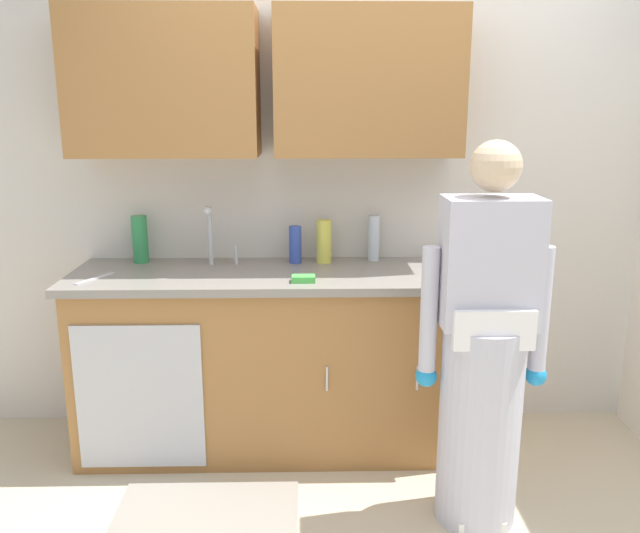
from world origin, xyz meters
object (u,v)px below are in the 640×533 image
Objects in this scene: sink at (215,274)px; bottle_dish_liquid at (324,241)px; person_at_sink at (483,368)px; bottle_water_short at (373,238)px; cup_by_sink at (446,258)px; knife_on_counter at (95,279)px; sponge at (303,279)px; bottle_cleaner_spray at (140,239)px; bottle_soap at (295,245)px.

sink is 0.59m from bottle_dish_liquid.
bottle_water_short is at bearing 112.53° from person_at_sink.
bottle_dish_liquid reaches higher than cup_by_sink.
sponge reaches higher than knife_on_counter.
bottle_water_short is at bearing 11.26° from bottle_dish_liquid.
bottle_dish_liquid reaches higher than sponge.
cup_by_sink is at bearing 124.52° from knife_on_counter.
sponge is (-0.37, -0.44, -0.11)m from bottle_water_short.
bottle_cleaner_spray is at bearing -174.99° from knife_on_counter.
cup_by_sink is (0.63, -0.08, -0.07)m from bottle_dish_liquid.
sink is at bearing -164.47° from bottle_water_short.
bottle_water_short is (0.81, 0.23, 0.14)m from sink.
cup_by_sink is (1.18, 0.09, 0.06)m from sink.
bottle_cleaner_spray is 1.60m from cup_by_sink.
cup_by_sink is 0.74× the size of sponge.
sink is 6.12× the size of cup_by_sink.
bottle_soap is at bearing 96.46° from sponge.
sink is 2.20× the size of bottle_dish_liquid.
sink is at bearing -25.83° from bottle_cleaner_spray.
bottle_dish_liquid is at bearing 132.90° from knife_on_counter.
bottle_soap is at bearing -172.71° from bottle_water_short.
bottle_water_short is (0.26, 0.05, 0.01)m from bottle_dish_liquid.
bottle_soap is 0.15m from bottle_dish_liquid.
bottle_dish_liquid is at bearing -1.66° from bottle_cleaner_spray.
sink is 1.18m from cup_by_sink.
cup_by_sink is 0.34× the size of knife_on_counter.
bottle_cleaner_spray is 0.39m from knife_on_counter.
bottle_dish_liquid is at bearing 126.87° from person_at_sink.
knife_on_counter is (-0.95, -0.32, -0.09)m from bottle_soap.
sink reaches higher than bottle_soap.
sink is at bearing -175.70° from cup_by_sink.
person_at_sink is at bearing -67.47° from bottle_water_short.
bottle_dish_liquid is at bearing 17.51° from sink.
knife_on_counter is (-0.55, -0.14, 0.02)m from sink.
sink is 2.08× the size of knife_on_counter.
person_at_sink is 1.04m from bottle_water_short.
cup_by_sink reaches higher than sponge.
sink is 0.31× the size of person_at_sink.
bottle_dish_liquid is 0.95× the size of knife_on_counter.
bottle_soap reaches higher than knife_on_counter.
bottle_water_short is at bearing 7.29° from bottle_soap.
bottle_dish_liquid is (0.55, 0.17, 0.13)m from sink.
person_at_sink is (1.18, -0.67, -0.23)m from sink.
bottle_water_short is (-0.37, 0.90, 0.37)m from person_at_sink.
cup_by_sink is at bearing -7.66° from bottle_dish_liquid.
person_at_sink reaches higher than bottle_cleaner_spray.
bottle_dish_liquid is 0.96m from bottle_cleaner_spray.
bottle_water_short is 2.20× the size of sponge.
bottle_cleaner_spray is at bearing 154.17° from sink.
person_at_sink is 6.75× the size of knife_on_counter.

